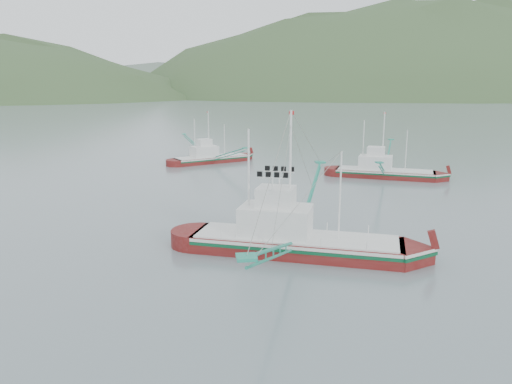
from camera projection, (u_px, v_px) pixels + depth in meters
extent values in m
plane|color=slate|center=(265.00, 244.00, 41.96)|extent=(1200.00, 1200.00, 0.00)
cube|color=#5D0F0E|center=(296.00, 250.00, 39.81)|extent=(17.11, 10.21, 2.22)
cube|color=silver|center=(296.00, 239.00, 39.61)|extent=(16.83, 10.17, 0.24)
cube|color=#0B4D2B|center=(296.00, 243.00, 39.67)|extent=(16.84, 10.19, 0.24)
cube|color=silver|center=(296.00, 237.00, 39.56)|extent=(16.25, 9.70, 0.13)
cube|color=silver|center=(276.00, 221.00, 39.70)|extent=(6.46, 5.33, 2.44)
cube|color=silver|center=(276.00, 197.00, 39.26)|extent=(3.58, 3.32, 1.55)
cylinder|color=white|center=(290.00, 175.00, 38.61)|extent=(0.18, 0.18, 9.98)
cylinder|color=white|center=(249.00, 183.00, 39.56)|extent=(0.16, 0.16, 8.48)
cylinder|color=white|center=(340.00, 197.00, 38.02)|extent=(0.13, 0.13, 6.99)
cube|color=#5D0F0E|center=(385.00, 176.00, 70.83)|extent=(13.86, 9.11, 1.82)
cube|color=silver|center=(385.00, 171.00, 70.66)|extent=(13.65, 9.06, 0.20)
cube|color=#0B4D2B|center=(385.00, 173.00, 70.71)|extent=(13.66, 9.08, 0.20)
cube|color=silver|center=(385.00, 170.00, 70.62)|extent=(13.17, 8.65, 0.11)
cube|color=silver|center=(375.00, 163.00, 70.82)|extent=(5.35, 4.57, 2.00)
cube|color=silver|center=(376.00, 151.00, 70.46)|extent=(2.99, 2.82, 1.27)
cylinder|color=white|center=(383.00, 141.00, 69.87)|extent=(0.15, 0.15, 8.17)
cylinder|color=white|center=(363.00, 145.00, 70.83)|extent=(0.13, 0.13, 6.95)
cylinder|color=white|center=(406.00, 151.00, 69.19)|extent=(0.11, 0.11, 5.72)
cube|color=#5D0F0E|center=(211.00, 162.00, 83.90)|extent=(12.90, 8.16, 1.68)
cube|color=silver|center=(211.00, 157.00, 83.74)|extent=(12.69, 8.12, 0.18)
cube|color=#0B4D2B|center=(211.00, 159.00, 83.79)|extent=(12.70, 8.13, 0.18)
cube|color=silver|center=(211.00, 156.00, 83.70)|extent=(12.25, 7.75, 0.10)
cube|color=silver|center=(204.00, 152.00, 82.87)|extent=(4.93, 4.16, 1.85)
cube|color=silver|center=(204.00, 143.00, 82.54)|extent=(2.75, 2.57, 1.18)
cylinder|color=white|center=(209.00, 134.00, 82.67)|extent=(0.13, 0.13, 7.57)
cylinder|color=white|center=(195.00, 138.00, 81.53)|extent=(0.12, 0.12, 6.43)
cylinder|color=white|center=(224.00, 140.00, 84.41)|extent=(0.10, 0.10, 5.30)
ellipsoid|color=#365129|center=(443.00, 95.00, 488.18)|extent=(684.00, 432.00, 306.00)
ellipsoid|color=slate|center=(221.00, 92.00, 587.66)|extent=(960.00, 400.00, 240.00)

